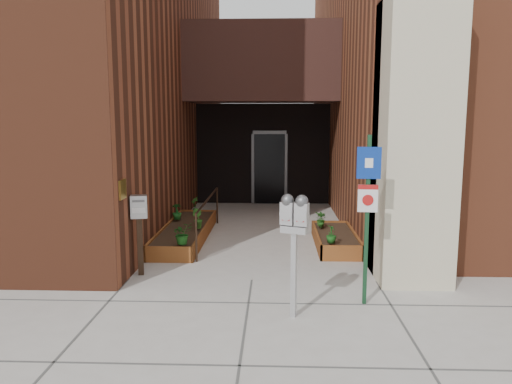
# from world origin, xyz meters

# --- Properties ---
(ground) EXTENTS (80.00, 80.00, 0.00)m
(ground) POSITION_xyz_m (0.00, 0.00, 0.00)
(ground) COLOR #9E9991
(ground) RESTS_ON ground
(architecture) EXTENTS (20.00, 14.60, 10.00)m
(architecture) POSITION_xyz_m (-0.18, 6.89, 4.98)
(architecture) COLOR brown
(architecture) RESTS_ON ground
(planter_left) EXTENTS (0.90, 3.60, 0.30)m
(planter_left) POSITION_xyz_m (-1.55, 2.70, 0.13)
(planter_left) COLOR brown
(planter_left) RESTS_ON ground
(planter_right) EXTENTS (0.80, 2.20, 0.30)m
(planter_right) POSITION_xyz_m (1.60, 2.20, 0.13)
(planter_right) COLOR brown
(planter_right) RESTS_ON ground
(handrail) EXTENTS (0.04, 3.34, 0.90)m
(handrail) POSITION_xyz_m (-1.05, 2.65, 0.75)
(handrail) COLOR black
(handrail) RESTS_ON ground
(parking_meter) EXTENTS (0.38, 0.25, 1.63)m
(parking_meter) POSITION_xyz_m (0.62, -1.46, 1.26)
(parking_meter) COLOR #B2B2B4
(parking_meter) RESTS_ON ground
(sign_post) EXTENTS (0.32, 0.09, 2.37)m
(sign_post) POSITION_xyz_m (1.63, -0.96, 1.46)
(sign_post) COLOR #143920
(sign_post) RESTS_ON ground
(payment_dropbox) EXTENTS (0.30, 0.25, 1.34)m
(payment_dropbox) POSITION_xyz_m (-1.86, 0.22, 0.97)
(payment_dropbox) COLOR black
(payment_dropbox) RESTS_ON ground
(shrub_left_a) EXTENTS (0.51, 0.51, 0.40)m
(shrub_left_a) POSITION_xyz_m (-1.32, 1.10, 0.50)
(shrub_left_a) COLOR #195217
(shrub_left_a) RESTS_ON planter_left
(shrub_left_b) EXTENTS (0.31, 0.31, 0.41)m
(shrub_left_b) POSITION_xyz_m (-1.25, 2.43, 0.50)
(shrub_left_b) COLOR #285E1B
(shrub_left_b) RESTS_ON planter_left
(shrub_left_c) EXTENTS (0.26, 0.26, 0.37)m
(shrub_left_c) POSITION_xyz_m (-1.85, 3.30, 0.48)
(shrub_left_c) COLOR #1A5B1E
(shrub_left_c) RESTS_ON planter_left
(shrub_left_d) EXTENTS (0.29, 0.29, 0.39)m
(shrub_left_d) POSITION_xyz_m (-1.57, 4.08, 0.50)
(shrub_left_d) COLOR #1F5017
(shrub_left_d) RESTS_ON planter_left
(shrub_right_a) EXTENTS (0.19, 0.19, 0.33)m
(shrub_right_a) POSITION_xyz_m (1.41, 1.30, 0.47)
(shrub_right_a) COLOR #185016
(shrub_right_a) RESTS_ON planter_right
(shrub_right_b) EXTENTS (0.25, 0.25, 0.35)m
(shrub_right_b) POSITION_xyz_m (1.35, 2.59, 0.47)
(shrub_right_b) COLOR #1F5819
(shrub_right_b) RESTS_ON planter_right
(shrub_right_c) EXTENTS (0.34, 0.34, 0.30)m
(shrub_right_c) POSITION_xyz_m (1.35, 2.72, 0.45)
(shrub_right_c) COLOR #275718
(shrub_right_c) RESTS_ON planter_right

